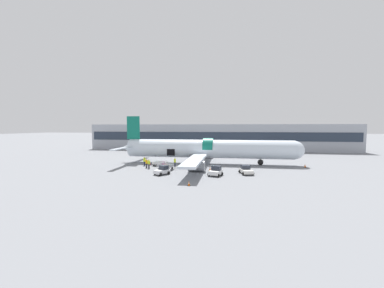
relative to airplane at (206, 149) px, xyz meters
name	(u,v)px	position (x,y,z in m)	size (l,w,h in m)	color
ground_plane	(208,167)	(0.72, -3.79, -3.14)	(500.00, 500.00, 0.00)	slate
terminal_strip	(218,137)	(0.72, 33.98, 1.25)	(89.20, 13.47, 8.78)	#9EA3AD
airplane	(206,149)	(0.00, 0.00, 0.00)	(39.32, 36.30, 10.32)	silver
baggage_tug_lead	(246,170)	(7.78, -9.92, -2.51)	(2.56, 3.38, 1.44)	silver
baggage_tug_mid	(216,172)	(2.81, -12.16, -2.47)	(2.57, 2.79, 1.58)	white
baggage_tug_rear	(162,171)	(-6.03, -12.61, -2.51)	(2.65, 2.99, 1.49)	silver
baggage_cart_loading	(160,164)	(-8.88, -4.61, -2.67)	(3.77, 2.04, 0.96)	silver
baggage_cart_queued	(166,167)	(-6.66, -8.22, -2.57)	(3.84, 2.22, 1.09)	#999BA0
ground_crew_loader_a	(147,163)	(-10.88, -6.95, -2.21)	(0.54, 0.61, 1.78)	#2D2D33
ground_crew_loader_b	(175,162)	(-5.84, -4.40, -2.23)	(0.51, 0.60, 1.73)	#1E2338
ground_crew_driver	(149,164)	(-10.18, -7.56, -2.21)	(0.61, 0.52, 1.77)	#2D2D33
ground_crew_supervisor	(144,161)	(-12.19, -4.61, -2.20)	(0.61, 0.54, 1.80)	#1E2338
suitcase_on_tarmac_upright	(150,164)	(-11.36, -3.85, -2.90)	(0.54, 0.37, 0.59)	#721951
safety_cone_nose	(305,166)	(19.68, -1.50, -2.83)	(0.55, 0.55, 0.67)	black
safety_cone_engine_left	(189,184)	(-0.36, -19.35, -2.83)	(0.43, 0.43, 0.67)	black
safety_cone_wingtip	(210,169)	(1.56, -8.20, -2.78)	(0.60, 0.60, 0.77)	black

